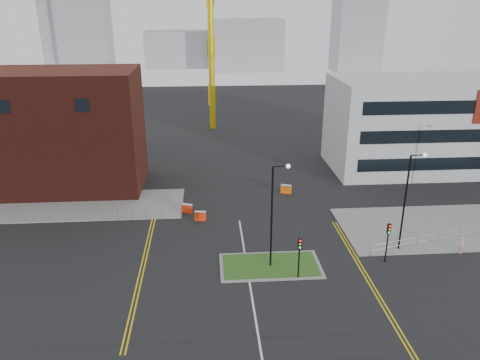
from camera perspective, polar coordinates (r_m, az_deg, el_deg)
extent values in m
plane|color=black|center=(33.85, 2.09, -17.62)|extent=(200.00, 200.00, 0.00)
cube|color=slate|center=(55.32, -21.64, -2.99)|extent=(28.00, 8.00, 0.12)
cube|color=slate|center=(51.93, 25.30, -5.13)|extent=(24.00, 10.00, 0.12)
cube|color=slate|center=(40.56, 3.72, -10.39)|extent=(8.60, 4.60, 0.08)
cube|color=#1E4A18|center=(40.55, 3.72, -10.36)|extent=(8.00, 4.00, 0.12)
cube|color=#411610|center=(58.59, -20.91, 5.61)|extent=(18.00, 10.00, 14.00)
cube|color=black|center=(54.47, -26.93, 8.00)|extent=(1.40, 0.10, 1.40)
cube|color=black|center=(51.93, -18.69, 8.62)|extent=(1.40, 0.10, 1.40)
cube|color=silver|center=(66.89, 21.88, 6.36)|extent=(25.00, 12.00, 12.00)
cube|color=black|center=(62.66, 23.74, 1.83)|extent=(22.00, 0.10, 1.60)
cube|color=black|center=(61.71, 24.21, 4.90)|extent=(22.00, 0.10, 1.60)
cube|color=black|center=(60.95, 24.70, 8.06)|extent=(22.00, 0.10, 1.60)
cylinder|color=yellow|center=(81.38, -3.59, 18.64)|extent=(1.00, 1.00, 35.86)
cylinder|color=black|center=(38.44, 3.88, -4.70)|extent=(0.16, 0.16, 9.00)
cylinder|color=black|center=(36.81, 4.97, 1.67)|extent=(1.20, 0.10, 0.10)
sphere|color=silver|center=(36.91, 5.89, 1.69)|extent=(0.36, 0.36, 0.36)
cylinder|color=black|center=(43.42, 19.41, -2.80)|extent=(0.16, 0.16, 9.00)
cylinder|color=black|center=(42.16, 20.88, 2.85)|extent=(1.20, 0.10, 0.10)
sphere|color=silver|center=(42.42, 21.62, 2.85)|extent=(0.36, 0.36, 0.36)
cylinder|color=black|center=(38.43, 7.18, -9.90)|extent=(0.12, 0.12, 3.00)
cube|color=black|center=(37.60, 7.29, -7.67)|extent=(0.28, 0.22, 0.90)
sphere|color=red|center=(37.34, 7.35, -7.36)|extent=(0.18, 0.18, 0.18)
sphere|color=orange|center=(37.49, 7.33, -7.77)|extent=(0.18, 0.18, 0.18)
sphere|color=#0CCC33|center=(37.63, 7.31, -8.17)|extent=(0.18, 0.18, 0.18)
cylinder|color=black|center=(42.29, 17.45, -7.73)|extent=(0.12, 0.12, 3.00)
cube|color=black|center=(41.53, 17.70, -5.67)|extent=(0.28, 0.22, 0.90)
sphere|color=red|center=(41.29, 17.81, -5.37)|extent=(0.18, 0.18, 0.18)
sphere|color=orange|center=(41.42, 17.76, -5.75)|extent=(0.18, 0.18, 0.18)
sphere|color=#0CCC33|center=(41.55, 17.72, -6.12)|extent=(0.18, 0.18, 0.18)
cylinder|color=gray|center=(49.26, -13.06, -3.67)|extent=(6.00, 0.04, 0.04)
cylinder|color=gray|center=(49.46, -13.01, -4.20)|extent=(6.00, 0.04, 0.04)
cylinder|color=gray|center=(50.03, -16.41, -4.24)|extent=(0.05, 0.05, 1.10)
cylinder|color=gray|center=(49.07, -9.54, -4.14)|extent=(0.05, 0.05, 1.10)
cylinder|color=gray|center=(48.86, 25.30, -5.45)|extent=(19.01, 5.04, 0.04)
cylinder|color=gray|center=(49.07, 25.21, -5.98)|extent=(19.01, 5.04, 0.04)
cylinder|color=gray|center=(43.20, 15.60, -8.31)|extent=(0.05, 0.05, 1.10)
cube|color=silver|center=(35.42, 1.74, -15.61)|extent=(0.15, 30.00, 0.01)
cube|color=gold|center=(42.39, -11.76, -9.40)|extent=(0.12, 24.00, 0.01)
cube|color=gold|center=(42.35, -11.36, -9.40)|extent=(0.12, 24.00, 0.01)
cube|color=gold|center=(40.58, 14.87, -11.17)|extent=(0.12, 20.00, 0.01)
cube|color=gold|center=(40.67, 15.28, -11.14)|extent=(0.12, 20.00, 0.01)
cube|color=gray|center=(151.22, -19.06, 15.99)|extent=(18.00, 12.00, 22.00)
cube|color=gray|center=(157.40, 0.63, 16.12)|extent=(24.00, 12.00, 16.00)
cube|color=gray|center=(158.93, 14.13, 17.75)|extent=(14.00, 12.00, 28.00)
cube|color=gray|center=(167.06, -6.07, 15.60)|extent=(30.00, 12.00, 12.00)
imported|color=pink|center=(46.46, 25.45, -7.21)|extent=(0.68, 0.64, 1.56)
cube|color=#F32F0D|center=(50.21, -6.47, -3.46)|extent=(1.21, 0.76, 0.96)
cube|color=silver|center=(50.03, -6.49, -3.01)|extent=(1.21, 0.76, 0.12)
cube|color=#FC340E|center=(48.38, -4.86, -4.38)|extent=(1.19, 0.52, 0.96)
cube|color=silver|center=(48.19, -4.87, -3.91)|extent=(1.19, 0.52, 0.12)
cube|color=orange|center=(55.10, 5.64, -1.12)|extent=(1.29, 0.84, 1.02)
cube|color=silver|center=(54.93, 5.65, -0.68)|extent=(1.29, 0.84, 0.12)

